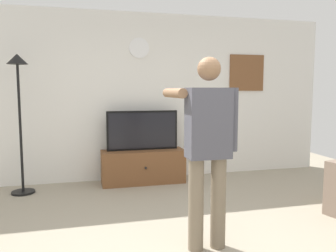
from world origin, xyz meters
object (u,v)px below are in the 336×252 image
object	(u,v)px
framed_picture	(247,73)
floor_lamp	(19,95)
wall_clock	(139,48)
tv_stand	(143,166)
television	(142,130)
person_standing_nearer_lamp	(208,143)

from	to	relation	value
framed_picture	floor_lamp	bearing A→B (deg)	-173.52
floor_lamp	wall_clock	bearing A→B (deg)	13.15
tv_stand	television	world-z (taller)	television
television	person_standing_nearer_lamp	distance (m)	2.40
television	person_standing_nearer_lamp	world-z (taller)	person_standing_nearer_lamp
floor_lamp	television	bearing A→B (deg)	5.43
wall_clock	framed_picture	size ratio (longest dim) A/B	0.51
wall_clock	person_standing_nearer_lamp	world-z (taller)	wall_clock
wall_clock	person_standing_nearer_lamp	distance (m)	2.87
tv_stand	wall_clock	xyz separation A→B (m)	(0.00, 0.29, 1.87)
person_standing_nearer_lamp	tv_stand	bearing A→B (deg)	94.44
tv_stand	television	distance (m)	0.57
wall_clock	floor_lamp	world-z (taller)	wall_clock
tv_stand	person_standing_nearer_lamp	distance (m)	2.46
television	floor_lamp	bearing A→B (deg)	-174.57
television	floor_lamp	xyz separation A→B (m)	(-1.76, -0.17, 0.57)
television	framed_picture	distance (m)	2.13
framed_picture	person_standing_nearer_lamp	world-z (taller)	framed_picture
framed_picture	floor_lamp	world-z (taller)	framed_picture
tv_stand	floor_lamp	distance (m)	2.10
framed_picture	wall_clock	bearing A→B (deg)	-179.85
tv_stand	wall_clock	size ratio (longest dim) A/B	4.02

